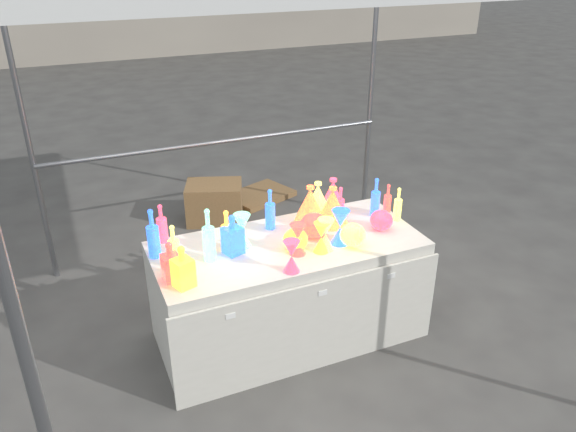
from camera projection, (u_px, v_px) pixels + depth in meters
name	position (u px, v px, depth m)	size (l,w,h in m)	color
ground	(288.00, 333.00, 4.08)	(80.00, 80.00, 0.00)	#5E5C57
display_table	(289.00, 291.00, 3.91)	(1.84, 0.83, 0.75)	silver
cardboard_box_closed	(214.00, 202.00, 5.64)	(0.55, 0.40, 0.40)	olive
cardboard_box_flat	(259.00, 195.00, 6.20)	(0.69, 0.49, 0.06)	olive
bottle_1	(153.00, 233.00, 3.52)	(0.08, 0.08, 0.33)	#198B4A
bottle_3	(162.00, 223.00, 3.71)	(0.07, 0.07, 0.27)	#1F2CB8
bottle_4	(174.00, 246.00, 3.41)	(0.07, 0.07, 0.29)	#136B76
bottle_5	(209.00, 235.00, 3.47)	(0.08, 0.08, 0.36)	#BA2563
bottle_6	(227.00, 231.00, 3.59)	(0.07, 0.07, 0.29)	red
bottle_7	(270.00, 209.00, 3.87)	(0.07, 0.07, 0.30)	#198B4A
decanter_0	(183.00, 266.00, 3.22)	(0.11, 0.11, 0.27)	red
decanter_1	(171.00, 261.00, 3.29)	(0.10, 0.10, 0.25)	#D16316
decanter_2	(233.00, 234.00, 3.57)	(0.11, 0.11, 0.27)	#198B4A
hourglass_0	(298.00, 239.00, 3.57)	(0.11, 0.11, 0.21)	#D16316
hourglass_1	(291.00, 256.00, 3.38)	(0.10, 0.10, 0.21)	#1F2CB8
hourglass_2	(326.00, 234.00, 3.63)	(0.11, 0.11, 0.22)	#136B76
hourglass_3	(242.00, 230.00, 3.66)	(0.11, 0.11, 0.23)	#BA2563
hourglass_4	(321.00, 237.00, 3.60)	(0.10, 0.10, 0.21)	red
hourglass_5	(340.00, 227.00, 3.69)	(0.12, 0.12, 0.24)	#198B4A
globe_0	(295.00, 241.00, 3.64)	(0.16, 0.16, 0.13)	red
globe_1	(353.00, 236.00, 3.69)	(0.17, 0.17, 0.14)	#136B76
globe_2	(314.00, 226.00, 3.80)	(0.19, 0.19, 0.15)	#D16316
globe_3	(381.00, 221.00, 3.89)	(0.16, 0.16, 0.13)	#1F2CB8
lampshade_0	(310.00, 205.00, 3.95)	(0.25, 0.25, 0.29)	yellow
lampshade_1	(332.00, 206.00, 3.94)	(0.24, 0.24, 0.28)	yellow
lampshade_2	(333.00, 196.00, 4.09)	(0.24, 0.24, 0.28)	#1F2CB8
lampshade_3	(318.00, 200.00, 4.04)	(0.23, 0.23, 0.27)	#136B76
bottle_8	(376.00, 197.00, 4.05)	(0.07, 0.07, 0.30)	#198B4A
bottle_9	(388.00, 200.00, 4.08)	(0.05, 0.05, 0.24)	#D16316
bottle_10	(340.00, 204.00, 3.99)	(0.06, 0.06, 0.26)	#1F2CB8
bottle_11	(398.00, 204.00, 4.00)	(0.06, 0.06, 0.25)	#136B76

